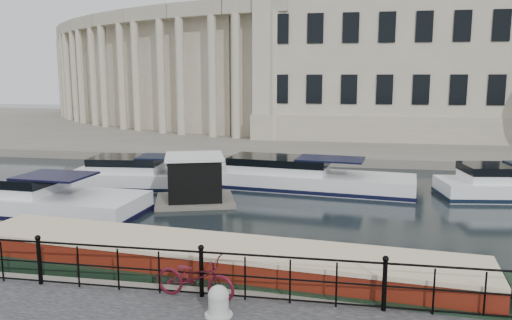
{
  "coord_description": "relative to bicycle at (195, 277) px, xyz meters",
  "views": [
    {
      "loc": [
        3.05,
        -12.5,
        5.45
      ],
      "look_at": [
        0.5,
        2.0,
        3.0
      ],
      "focal_mm": 35.0,
      "sensor_mm": 36.0,
      "label": 1
    }
  ],
  "objects": [
    {
      "name": "ground_plane",
      "position": [
        0.11,
        2.37,
        -1.05
      ],
      "size": [
        160.0,
        160.0,
        0.0
      ],
      "primitive_type": "plane",
      "color": "black",
      "rests_on": "ground"
    },
    {
      "name": "civic_building",
      "position": [
        -0.88,
        37.08,
        5.99
      ],
      "size": [
        53.55,
        31.84,
        16.85
      ],
      "color": "#ADA38C",
      "rests_on": "far_bank"
    },
    {
      "name": "far_bank",
      "position": [
        0.11,
        41.37,
        -0.77
      ],
      "size": [
        120.0,
        42.0,
        0.55
      ],
      "primitive_type": "cube",
      "color": "#6B665B",
      "rests_on": "ground_plane"
    },
    {
      "name": "harbour_hut",
      "position": [
        -3.18,
        10.43,
        -0.1
      ],
      "size": [
        4.06,
        3.7,
        2.21
      ],
      "rotation": [
        0.0,
        0.0,
        0.31
      ],
      "color": "#6B665B",
      "rests_on": "ground_plane"
    },
    {
      "name": "mooring_bollard",
      "position": [
        0.72,
        -0.71,
        -0.19
      ],
      "size": [
        0.59,
        0.59,
        0.66
      ],
      "color": "#B3B3AF",
      "rests_on": "near_quay"
    },
    {
      "name": "narrowboat",
      "position": [
        -0.04,
        1.85,
        -0.68
      ],
      "size": [
        17.13,
        4.04,
        1.62
      ],
      "rotation": [
        0.0,
        0.0,
        -0.11
      ],
      "color": "black",
      "rests_on": "ground_plane"
    },
    {
      "name": "cabin_cruisers",
      "position": [
        -1.98,
        11.95,
        -0.68
      ],
      "size": [
        28.36,
        10.16,
        1.99
      ],
      "color": "white",
      "rests_on": "ground_plane"
    },
    {
      "name": "railing",
      "position": [
        0.11,
        0.12,
        0.15
      ],
      "size": [
        24.14,
        0.14,
        1.22
      ],
      "color": "black",
      "rests_on": "near_quay"
    },
    {
      "name": "bicycle",
      "position": [
        0.0,
        0.0,
        0.0
      ],
      "size": [
        1.99,
        0.97,
        1.0
      ],
      "primitive_type": "imported",
      "rotation": [
        0.0,
        0.0,
        1.4
      ],
      "color": "#4E0E1B",
      "rests_on": "near_quay"
    }
  ]
}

